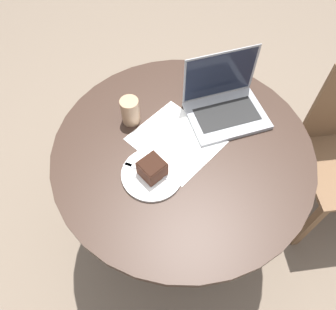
% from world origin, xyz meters
% --- Properties ---
extents(ground_plane, '(12.00, 12.00, 0.00)m').
position_xyz_m(ground_plane, '(0.00, 0.00, 0.00)').
color(ground_plane, '#6B5B4C').
extents(dining_table, '(1.02, 1.02, 0.77)m').
position_xyz_m(dining_table, '(0.00, 0.00, 0.61)').
color(dining_table, black).
rests_on(dining_table, ground_plane).
extents(paper_document, '(0.37, 0.34, 0.00)m').
position_xyz_m(paper_document, '(-0.04, 0.02, 0.77)').
color(paper_document, white).
rests_on(paper_document, dining_table).
extents(plate, '(0.23, 0.23, 0.01)m').
position_xyz_m(plate, '(-0.04, -0.16, 0.78)').
color(plate, white).
rests_on(plate, dining_table).
extents(cake_slice, '(0.10, 0.11, 0.07)m').
position_xyz_m(cake_slice, '(-0.04, -0.16, 0.82)').
color(cake_slice, '#472619').
rests_on(cake_slice, plate).
extents(fork, '(0.17, 0.04, 0.00)m').
position_xyz_m(fork, '(-0.08, -0.17, 0.78)').
color(fork, silver).
rests_on(fork, plate).
extents(coffee_glass, '(0.07, 0.07, 0.11)m').
position_xyz_m(coffee_glass, '(-0.25, 0.02, 0.83)').
color(coffee_glass, '#997556').
rests_on(coffee_glass, dining_table).
extents(laptop, '(0.38, 0.39, 0.24)m').
position_xyz_m(laptop, '(0.06, 0.25, 0.81)').
color(laptop, gray).
rests_on(laptop, dining_table).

